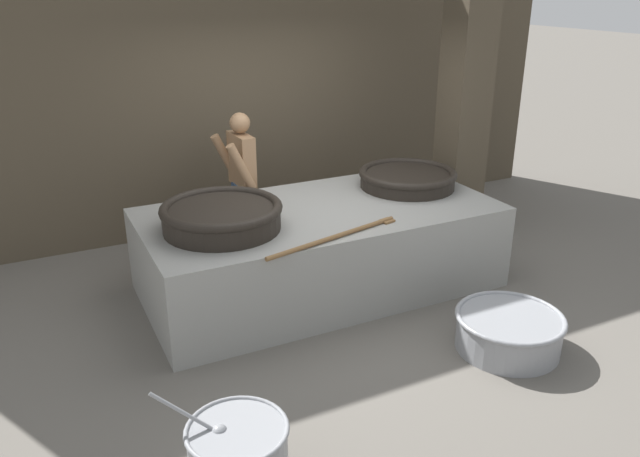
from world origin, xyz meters
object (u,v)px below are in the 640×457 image
object	(u,v)px
cook	(242,179)
prep_bowl_vegetables	(238,451)
giant_wok_near	(222,215)
giant_wok_far	(407,178)
prep_bowl_meat	(509,330)

from	to	relation	value
cook	prep_bowl_vegetables	size ratio (longest dim) A/B	2.04
giant_wok_near	giant_wok_far	world-z (taller)	giant_wok_near
giant_wok_far	prep_bowl_vegetables	bearing A→B (deg)	-139.69
giant_wok_near	prep_bowl_meat	xyz separation A→B (m)	(1.91, -1.63, -0.79)
giant_wok_far	prep_bowl_meat	xyz separation A→B (m)	(-0.23, -1.93, -0.76)
giant_wok_far	cook	xyz separation A→B (m)	(-1.51, 0.98, -0.08)
giant_wok_near	cook	size ratio (longest dim) A/B	0.68
giant_wok_far	cook	size ratio (longest dim) A/B	0.65
giant_wok_far	cook	distance (m)	1.80
giant_wok_near	giant_wok_far	bearing A→B (deg)	7.81
cook	prep_bowl_meat	world-z (taller)	cook
giant_wok_near	cook	distance (m)	1.43
cook	giant_wok_near	bearing A→B (deg)	61.49
giant_wok_near	giant_wok_far	xyz separation A→B (m)	(2.15, 0.29, -0.03)
giant_wok_near	prep_bowl_meat	distance (m)	2.64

